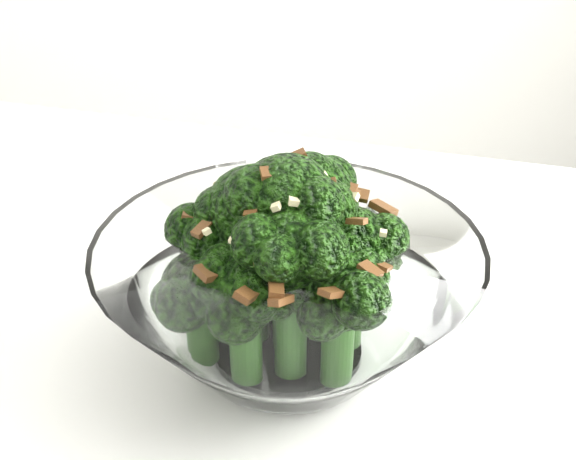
{
  "coord_description": "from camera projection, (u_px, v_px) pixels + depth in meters",
  "views": [
    {
      "loc": [
        0.24,
        -0.43,
        1.11
      ],
      "look_at": [
        0.26,
        -0.0,
        0.85
      ],
      "focal_mm": 50.0,
      "sensor_mm": 36.0,
      "label": 1
    }
  ],
  "objects": [
    {
      "name": "table",
      "position": [
        129.0,
        437.0,
        0.58
      ],
      "size": [
        1.4,
        1.15,
        0.75
      ],
      "color": "white",
      "rests_on": "ground"
    },
    {
      "name": "broccoli_dish",
      "position": [
        287.0,
        287.0,
        0.52
      ],
      "size": [
        0.25,
        0.25,
        0.15
      ],
      "color": "white",
      "rests_on": "table"
    }
  ]
}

